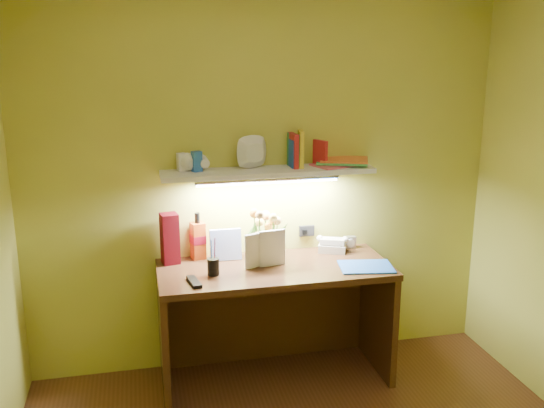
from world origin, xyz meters
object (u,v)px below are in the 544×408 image
at_px(desk, 275,324).
at_px(telephone, 332,244).
at_px(whisky_bottle, 198,236).
at_px(desk_clock, 350,242).
at_px(flower_bouquet, 267,235).

distance_m(desk, telephone, 0.64).
relative_size(desk, whisky_bottle, 4.75).
bearing_deg(desk_clock, desk, -156.64).
relative_size(flower_bouquet, desk_clock, 3.96).
height_order(desk, whisky_bottle, whisky_bottle).
bearing_deg(telephone, desk_clock, 38.84).
height_order(flower_bouquet, desk_clock, flower_bouquet).
xyz_separation_m(flower_bouquet, desk_clock, (0.57, 0.09, -0.12)).
bearing_deg(telephone, desk, -132.77).
distance_m(desk, whisky_bottle, 0.72).
height_order(desk, desk_clock, desk_clock).
xyz_separation_m(desk, desk_clock, (0.56, 0.23, 0.41)).
bearing_deg(telephone, flower_bouquet, -151.26).
height_order(telephone, desk_clock, telephone).
bearing_deg(whisky_bottle, desk_clock, -0.98).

